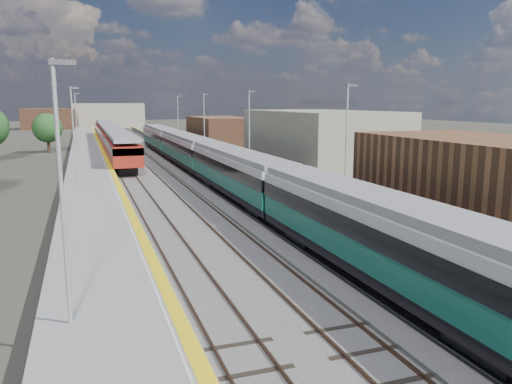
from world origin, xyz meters
TOP-DOWN VIEW (x-y plane):
  - ground at (0.00, 50.00)m, footprint 320.00×320.00m
  - ballast_bed at (-2.25, 52.50)m, footprint 10.50×155.00m
  - tracks at (-1.65, 54.18)m, footprint 8.96×160.00m
  - platform_right at (5.28, 52.49)m, footprint 4.70×155.00m
  - platform_left at (-9.05, 52.49)m, footprint 4.30×155.00m
  - buildings at (-18.12, 138.60)m, footprint 72.00×185.50m
  - green_train at (1.50, 39.31)m, footprint 2.82×78.65m
  - red_train at (-5.50, 72.34)m, footprint 2.96×60.08m
  - tree_c at (-14.37, 72.77)m, footprint 4.27×4.27m
  - tree_d at (23.67, 71.42)m, footprint 4.14×4.14m

SIDE VIEW (x-z plane):
  - ground at x=0.00m, z-range 0.00..0.00m
  - ballast_bed at x=-2.25m, z-range 0.00..0.06m
  - tracks at x=-1.65m, z-range 0.02..0.19m
  - platform_left at x=-9.05m, z-range -3.74..4.78m
  - platform_right at x=5.28m, z-range -3.72..4.80m
  - green_train at x=1.50m, z-range 0.64..3.74m
  - red_train at x=-5.50m, z-range 0.34..4.08m
  - tree_d at x=23.67m, z-range 0.72..6.34m
  - tree_c at x=-14.37m, z-range 0.74..6.53m
  - buildings at x=-18.12m, z-range -9.30..30.70m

